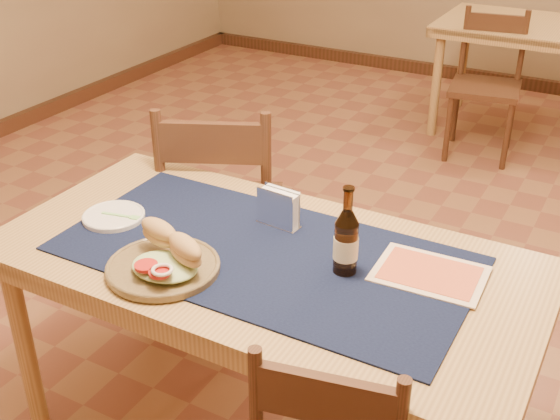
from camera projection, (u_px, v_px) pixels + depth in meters
The scene contains 11 objects.
main_table at pixel (264, 278), 2.08m from camera, with size 1.60×0.80×0.75m.
placemat at pixel (263, 254), 2.04m from camera, with size 1.20×0.60×0.01m, color #0F1837.
baseboard at pixel (359, 307), 2.99m from camera, with size 6.00×7.00×0.10m.
chair_main_far at pixel (222, 209), 2.79m from camera, with size 0.60×0.60×0.98m.
chair_back_near at pixel (486, 83), 4.36m from camera, with size 0.47×0.47×0.89m.
sandwich_plate at pixel (165, 261), 1.94m from camera, with size 0.32×0.32×0.12m.
side_plate at pixel (114, 216), 2.22m from camera, with size 0.20×0.20×0.02m.
fork at pixel (123, 216), 2.20m from camera, with size 0.13×0.04×0.00m.
beer_bottle at pixel (346, 241), 1.91m from camera, with size 0.07×0.07×0.26m.
napkin_holder at pixel (279, 209), 2.15m from camera, with size 0.14×0.06×0.12m.
menu_card at pixel (430, 273), 1.94m from camera, with size 0.31×0.23×0.01m.
Camera 1 is at (0.88, -2.30, 1.83)m, focal length 45.00 mm.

